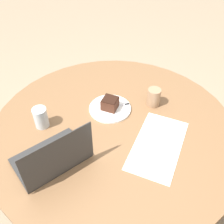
{
  "coord_description": "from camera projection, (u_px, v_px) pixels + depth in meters",
  "views": [
    {
      "loc": [
        -0.95,
        0.17,
        1.76
      ],
      "look_at": [
        0.07,
        -0.0,
        0.8
      ],
      "focal_mm": 42.0,
      "sensor_mm": 36.0,
      "label": 1
    }
  ],
  "objects": [
    {
      "name": "ground_plane",
      "position": [
        113.0,
        199.0,
        1.9
      ],
      "size": [
        12.0,
        12.0,
        0.0
      ],
      "primitive_type": "plane",
      "color": "gray"
    },
    {
      "name": "dining_table",
      "position": [
        114.0,
        139.0,
        1.46
      ],
      "size": [
        1.3,
        1.3,
        0.76
      ],
      "color": "brown",
      "rests_on": "ground_plane"
    },
    {
      "name": "paper_document",
      "position": [
        158.0,
        145.0,
        1.29
      ],
      "size": [
        0.47,
        0.41,
        0.0
      ],
      "rotation": [
        0.0,
        0.0,
        -0.57
      ],
      "color": "white",
      "rests_on": "dining_table"
    },
    {
      "name": "plate",
      "position": [
        110.0,
        108.0,
        1.48
      ],
      "size": [
        0.24,
        0.24,
        0.01
      ],
      "color": "white",
      "rests_on": "dining_table"
    },
    {
      "name": "cake_slice",
      "position": [
        110.0,
        103.0,
        1.45
      ],
      "size": [
        0.11,
        0.11,
        0.07
      ],
      "rotation": [
        0.0,
        0.0,
        5.74
      ],
      "color": "#472619",
      "rests_on": "plate"
    },
    {
      "name": "fork",
      "position": [
        118.0,
        106.0,
        1.48
      ],
      "size": [
        0.03,
        0.17,
        0.0
      ],
      "rotation": [
        0.0,
        0.0,
        4.75
      ],
      "color": "silver",
      "rests_on": "plate"
    },
    {
      "name": "coffee_glass",
      "position": [
        154.0,
        97.0,
        1.48
      ],
      "size": [
        0.07,
        0.07,
        0.11
      ],
      "color": "#997556",
      "rests_on": "dining_table"
    },
    {
      "name": "water_glass",
      "position": [
        41.0,
        118.0,
        1.35
      ],
      "size": [
        0.07,
        0.07,
        0.11
      ],
      "color": "silver",
      "rests_on": "dining_table"
    },
    {
      "name": "laptop",
      "position": [
        53.0,
        157.0,
        1.18
      ],
      "size": [
        0.35,
        0.39,
        0.23
      ],
      "rotation": [
        0.0,
        0.0,
        5.21
      ],
      "color": "#2D2D2D",
      "rests_on": "dining_table"
    }
  ]
}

